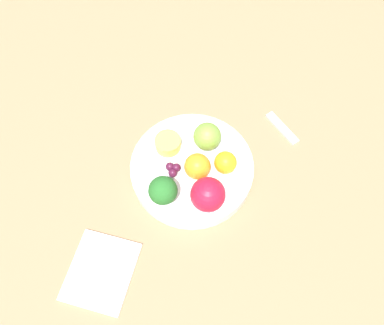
% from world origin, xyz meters
% --- Properties ---
extents(ground_plane, '(6.00, 6.00, 0.00)m').
position_xyz_m(ground_plane, '(0.00, 0.00, 0.00)').
color(ground_plane, gray).
extents(table_surface, '(1.20, 1.20, 0.02)m').
position_xyz_m(table_surface, '(0.00, 0.00, 0.01)').
color(table_surface, '#936D4C').
rests_on(table_surface, ground_plane).
extents(bowl, '(0.23, 0.23, 0.03)m').
position_xyz_m(bowl, '(0.00, 0.00, 0.04)').
color(bowl, white).
rests_on(bowl, table_surface).
extents(broccoli, '(0.05, 0.05, 0.06)m').
position_xyz_m(broccoli, '(0.07, -0.03, 0.09)').
color(broccoli, '#99C17A').
rests_on(broccoli, bowl).
extents(apple_red, '(0.06, 0.06, 0.06)m').
position_xyz_m(apple_red, '(0.06, 0.04, 0.08)').
color(apple_red, '#B7142D').
rests_on(apple_red, bowl).
extents(apple_green, '(0.05, 0.05, 0.05)m').
position_xyz_m(apple_green, '(-0.05, 0.02, 0.08)').
color(apple_green, olive).
rests_on(apple_green, bowl).
extents(orange_front, '(0.04, 0.04, 0.04)m').
position_xyz_m(orange_front, '(-0.01, 0.06, 0.07)').
color(orange_front, orange).
rests_on(orange_front, bowl).
extents(orange_back, '(0.05, 0.05, 0.05)m').
position_xyz_m(orange_back, '(0.01, 0.01, 0.07)').
color(orange_back, orange).
rests_on(orange_back, bowl).
extents(grape_cluster, '(0.03, 0.03, 0.02)m').
position_xyz_m(grape_cluster, '(0.02, -0.03, 0.06)').
color(grape_cluster, '#47142D').
rests_on(grape_cluster, bowl).
extents(small_cup, '(0.05, 0.05, 0.02)m').
position_xyz_m(small_cup, '(-0.03, -0.05, 0.06)').
color(small_cup, '#F4CC4C').
rests_on(small_cup, bowl).
extents(napkin, '(0.13, 0.11, 0.01)m').
position_xyz_m(napkin, '(0.21, -0.11, 0.02)').
color(napkin, white).
rests_on(napkin, table_surface).
extents(spoon, '(0.07, 0.07, 0.01)m').
position_xyz_m(spoon, '(-0.13, 0.16, 0.02)').
color(spoon, silver).
rests_on(spoon, table_surface).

